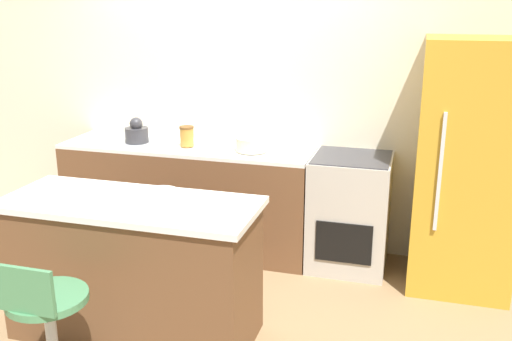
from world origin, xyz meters
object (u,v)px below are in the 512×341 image
object	(u,v)px
oven_range	(349,212)
stool_chair	(47,327)
refrigerator	(466,167)
mixing_bowl	(252,144)
kettle	(137,133)

from	to	relation	value
oven_range	stool_chair	xyz separation A→B (m)	(-1.31, -2.04, -0.03)
oven_range	stool_chair	size ratio (longest dim) A/B	1.08
refrigerator	stool_chair	world-z (taller)	refrigerator
stool_chair	oven_range	bearing A→B (deg)	57.20
refrigerator	oven_range	bearing A→B (deg)	175.99
mixing_bowl	refrigerator	bearing A→B (deg)	-0.48
kettle	mixing_bowl	distance (m)	1.01
refrigerator	kettle	world-z (taller)	refrigerator
kettle	refrigerator	bearing A→B (deg)	-0.30
oven_range	mixing_bowl	xyz separation A→B (m)	(-0.79, -0.04, 0.51)
refrigerator	kettle	xyz separation A→B (m)	(-2.62, 0.01, 0.08)
oven_range	stool_chair	distance (m)	2.43
stool_chair	kettle	size ratio (longest dim) A/B	3.92
kettle	mixing_bowl	world-z (taller)	kettle
mixing_bowl	stool_chair	bearing A→B (deg)	-104.68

